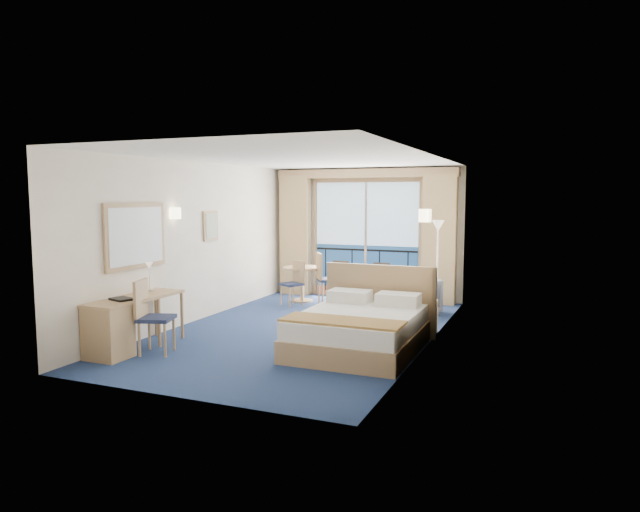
{
  "coord_description": "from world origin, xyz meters",
  "views": [
    {
      "loc": [
        3.61,
        -8.08,
        2.12
      ],
      "look_at": [
        0.21,
        0.2,
        1.18
      ],
      "focal_mm": 32.0,
      "sensor_mm": 36.0,
      "label": 1
    }
  ],
  "objects_px": {
    "nightstand": "(423,317)",
    "desk_chair": "(150,312)",
    "armchair": "(419,295)",
    "desk": "(115,326)",
    "round_table": "(302,275)",
    "bed": "(360,328)",
    "table_chair_a": "(325,275)",
    "floor_lamp": "(438,243)",
    "table_chair_b": "(295,280)"
  },
  "relations": [
    {
      "from": "nightstand",
      "to": "desk_chair",
      "type": "relative_size",
      "value": 0.51
    },
    {
      "from": "armchair",
      "to": "desk",
      "type": "bearing_deg",
      "value": 30.88
    },
    {
      "from": "armchair",
      "to": "desk_chair",
      "type": "xyz_separation_m",
      "value": [
        -2.77,
        -4.04,
        0.24
      ]
    },
    {
      "from": "round_table",
      "to": "bed",
      "type": "bearing_deg",
      "value": -53.6
    },
    {
      "from": "desk_chair",
      "to": "round_table",
      "type": "height_order",
      "value": "desk_chair"
    },
    {
      "from": "armchair",
      "to": "round_table",
      "type": "distance_m",
      "value": 2.46
    },
    {
      "from": "desk",
      "to": "desk_chair",
      "type": "relative_size",
      "value": 1.55
    },
    {
      "from": "desk_chair",
      "to": "round_table",
      "type": "xyz_separation_m",
      "value": [
        0.33,
        4.28,
        -0.04
      ]
    },
    {
      "from": "armchair",
      "to": "table_chair_a",
      "type": "bearing_deg",
      "value": -26.5
    },
    {
      "from": "armchair",
      "to": "round_table",
      "type": "bearing_deg",
      "value": -28.93
    },
    {
      "from": "table_chair_a",
      "to": "armchair",
      "type": "bearing_deg",
      "value": -126.46
    },
    {
      "from": "floor_lamp",
      "to": "desk_chair",
      "type": "xyz_separation_m",
      "value": [
        -3.06,
        -4.19,
        -0.71
      ]
    },
    {
      "from": "desk",
      "to": "armchair",
      "type": "bearing_deg",
      "value": 54.29
    },
    {
      "from": "table_chair_a",
      "to": "table_chair_b",
      "type": "bearing_deg",
      "value": 83.83
    },
    {
      "from": "nightstand",
      "to": "round_table",
      "type": "bearing_deg",
      "value": 148.43
    },
    {
      "from": "floor_lamp",
      "to": "table_chair_b",
      "type": "height_order",
      "value": "floor_lamp"
    },
    {
      "from": "bed",
      "to": "desk_chair",
      "type": "xyz_separation_m",
      "value": [
        -2.57,
        -1.24,
        0.26
      ]
    },
    {
      "from": "table_chair_b",
      "to": "armchair",
      "type": "bearing_deg",
      "value": 33.43
    },
    {
      "from": "floor_lamp",
      "to": "table_chair_b",
      "type": "relative_size",
      "value": 1.94
    },
    {
      "from": "armchair",
      "to": "table_chair_a",
      "type": "height_order",
      "value": "table_chair_a"
    },
    {
      "from": "armchair",
      "to": "desk_chair",
      "type": "distance_m",
      "value": 4.91
    },
    {
      "from": "desk_chair",
      "to": "table_chair_b",
      "type": "distance_m",
      "value": 3.89
    },
    {
      "from": "bed",
      "to": "floor_lamp",
      "type": "xyz_separation_m",
      "value": [
        0.49,
        2.95,
        0.97
      ]
    },
    {
      "from": "round_table",
      "to": "table_chair_b",
      "type": "distance_m",
      "value": 0.41
    },
    {
      "from": "bed",
      "to": "round_table",
      "type": "distance_m",
      "value": 3.79
    },
    {
      "from": "floor_lamp",
      "to": "desk",
      "type": "height_order",
      "value": "floor_lamp"
    },
    {
      "from": "floor_lamp",
      "to": "table_chair_a",
      "type": "bearing_deg",
      "value": -178.88
    },
    {
      "from": "bed",
      "to": "desk",
      "type": "relative_size",
      "value": 1.31
    },
    {
      "from": "round_table",
      "to": "table_chair_b",
      "type": "bearing_deg",
      "value": -87.05
    },
    {
      "from": "bed",
      "to": "table_chair_b",
      "type": "distance_m",
      "value": 3.45
    },
    {
      "from": "desk",
      "to": "nightstand",
      "type": "bearing_deg",
      "value": 38.92
    },
    {
      "from": "armchair",
      "to": "table_chair_b",
      "type": "relative_size",
      "value": 0.84
    },
    {
      "from": "table_chair_a",
      "to": "bed",
      "type": "bearing_deg",
      "value": 176.75
    },
    {
      "from": "bed",
      "to": "table_chair_a",
      "type": "distance_m",
      "value": 3.37
    },
    {
      "from": "bed",
      "to": "desk",
      "type": "distance_m",
      "value": 3.29
    },
    {
      "from": "nightstand",
      "to": "round_table",
      "type": "distance_m",
      "value": 3.34
    },
    {
      "from": "floor_lamp",
      "to": "desk_chair",
      "type": "relative_size",
      "value": 1.68
    },
    {
      "from": "desk",
      "to": "table_chair_a",
      "type": "distance_m",
      "value": 4.61
    },
    {
      "from": "table_chair_a",
      "to": "floor_lamp",
      "type": "bearing_deg",
      "value": -122.25
    },
    {
      "from": "nightstand",
      "to": "bed",
      "type": "bearing_deg",
      "value": -114.4
    },
    {
      "from": "desk",
      "to": "bed",
      "type": "bearing_deg",
      "value": 27.69
    },
    {
      "from": "desk",
      "to": "table_chair_b",
      "type": "distance_m",
      "value": 4.22
    },
    {
      "from": "nightstand",
      "to": "round_table",
      "type": "xyz_separation_m",
      "value": [
        -2.83,
        1.74,
        0.27
      ]
    },
    {
      "from": "floor_lamp",
      "to": "nightstand",
      "type": "bearing_deg",
      "value": -86.48
    },
    {
      "from": "floor_lamp",
      "to": "desk_chair",
      "type": "distance_m",
      "value": 5.23
    },
    {
      "from": "bed",
      "to": "nightstand",
      "type": "height_order",
      "value": "bed"
    },
    {
      "from": "nightstand",
      "to": "desk",
      "type": "height_order",
      "value": "desk"
    },
    {
      "from": "round_table",
      "to": "table_chair_a",
      "type": "relative_size",
      "value": 0.76
    },
    {
      "from": "floor_lamp",
      "to": "table_chair_a",
      "type": "xyz_separation_m",
      "value": [
        -2.17,
        -0.04,
        -0.7
      ]
    },
    {
      "from": "floor_lamp",
      "to": "table_chair_a",
      "type": "height_order",
      "value": "floor_lamp"
    }
  ]
}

